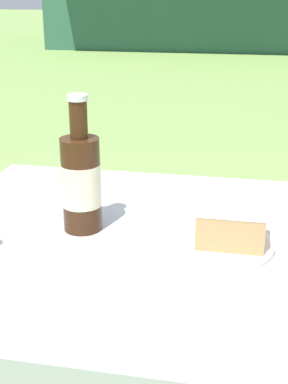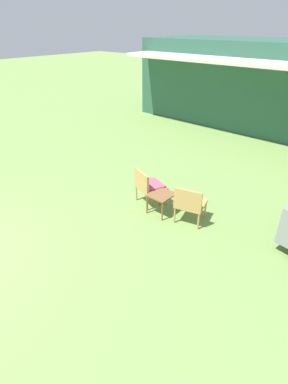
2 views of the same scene
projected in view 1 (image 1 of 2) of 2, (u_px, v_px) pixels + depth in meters
patio_table at (134, 278)px, 0.99m from camera, size 0.78×0.72×0.75m
cake_on_plate at (225, 230)px, 0.91m from camera, size 0.20×0.20×0.09m
cola_bottle_near at (81, 181)px, 0.96m from camera, size 0.07×0.07×0.25m
fork at (192, 240)px, 0.94m from camera, size 0.17×0.03×0.01m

